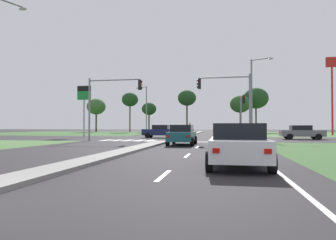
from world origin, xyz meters
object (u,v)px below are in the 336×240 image
object	(u,v)px
treeline_near	(96,107)
treeline_fourth	(187,98)
treeline_third	(149,109)
car_beige_second	(177,130)
fuel_price_totem	(84,100)
car_navy_seventh	(160,131)
treeline_fifth	(256,98)
car_white_sixth	(238,145)
car_teal_fourth	(182,135)
car_silver_fifth	(184,130)
street_lamp_second	(253,94)
street_lamp_third	(145,107)
treeline_second	(130,100)
traffic_signal_near_right	(231,96)
traffic_signal_near_left	(108,97)
car_grey_near	(302,132)
car_maroon_eighth	(189,129)
fastfood_pole_sign	(332,79)
treeline_sixth	(240,104)
pedestrian_at_median	(190,127)
car_black_third	(228,136)
traffic_signal_far_right	(242,108)

from	to	relation	value
treeline_near	treeline_fourth	xyz separation A→B (m)	(22.45, 0.32, 1.76)
treeline_near	treeline_third	xyz separation A→B (m)	(14.11, -2.97, -0.88)
car_beige_second	fuel_price_totem	bearing A→B (deg)	54.08
car_navy_seventh	treeline_fifth	distance (m)	38.23
car_white_sixth	treeline_third	bearing A→B (deg)	106.71
car_teal_fourth	treeline_fourth	bearing A→B (deg)	96.12
car_silver_fifth	street_lamp_second	bearing A→B (deg)	115.49
car_beige_second	treeline_third	distance (m)	19.49
street_lamp_third	treeline_second	distance (m)	17.35
traffic_signal_near_right	street_lamp_second	distance (m)	8.40
traffic_signal_near_left	treeline_second	world-z (taller)	treeline_second
car_teal_fourth	car_navy_seventh	bearing A→B (deg)	108.52
car_grey_near	car_maroon_eighth	size ratio (longest dim) A/B	1.05
fastfood_pole_sign	treeline_sixth	xyz separation A→B (m)	(-13.38, 15.60, -2.82)
pedestrian_at_median	car_black_third	bearing A→B (deg)	92.00
car_grey_near	treeline_fifth	xyz separation A→B (m)	(-0.93, 36.05, 6.96)
car_black_third	treeline_sixth	size ratio (longest dim) A/B	0.57
car_beige_second	car_teal_fourth	bearing A→B (deg)	99.16
fuel_price_totem	traffic_signal_far_right	bearing A→B (deg)	5.86
traffic_signal_near_right	treeline_near	xyz separation A→B (m)	(-31.34, 42.63, 2.06)
car_maroon_eighth	treeline_fourth	size ratio (longest dim) A/B	0.43
treeline_second	treeline_sixth	size ratio (longest dim) A/B	1.16
treeline_near	treeline_fourth	distance (m)	22.53
treeline_second	car_teal_fourth	bearing A→B (deg)	-68.15
car_grey_near	car_maroon_eighth	world-z (taller)	car_maroon_eighth
car_navy_seventh	street_lamp_second	xyz separation A→B (m)	(11.09, -0.90, 4.29)
car_white_sixth	car_navy_seventh	world-z (taller)	car_navy_seventh
car_navy_seventh	traffic_signal_near_right	size ratio (longest dim) A/B	0.68
car_navy_seventh	fuel_price_totem	bearing A→B (deg)	88.94
car_grey_near	treeline_fifth	world-z (taller)	treeline_fifth
car_teal_fourth	traffic_signal_far_right	xyz separation A→B (m)	(5.43, 15.88, 2.92)
car_grey_near	treeline_third	distance (m)	41.24
pedestrian_at_median	traffic_signal_near_right	bearing A→B (deg)	97.16
pedestrian_at_median	treeline_near	xyz separation A→B (m)	(-25.59, 23.13, 4.95)
car_grey_near	street_lamp_third	distance (m)	29.64
street_lamp_second	car_silver_fifth	bearing A→B (deg)	115.49
car_navy_seventh	treeline_third	distance (m)	32.46
car_navy_seventh	pedestrian_at_median	bearing A→B (deg)	-13.54
street_lamp_second	fastfood_pole_sign	world-z (taller)	fastfood_pole_sign
car_black_third	car_silver_fifth	distance (m)	38.94
car_teal_fourth	street_lamp_second	xyz separation A→B (m)	(6.52, 12.74, 4.32)
fuel_price_totem	treeline_near	world-z (taller)	treeline_near
car_silver_fifth	treeline_second	world-z (taller)	treeline_second
treeline_sixth	treeline_near	bearing A→B (deg)	175.41
car_teal_fourth	car_silver_fifth	distance (m)	35.86
car_beige_second	treeline_third	bearing A→B (deg)	-61.72
traffic_signal_near_right	fuel_price_totem	world-z (taller)	fuel_price_totem
car_silver_fifth	street_lamp_third	distance (m)	8.93
traffic_signal_near_right	treeline_second	distance (m)	47.23
car_silver_fifth	car_beige_second	bearing A→B (deg)	89.17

